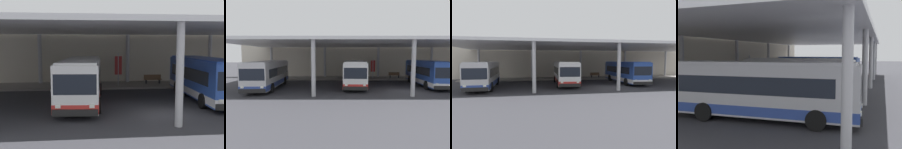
% 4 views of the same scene
% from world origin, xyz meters
% --- Properties ---
extents(ground_plane, '(200.00, 200.00, 0.00)m').
position_xyz_m(ground_plane, '(0.00, 0.00, 0.00)').
color(ground_plane, '#333338').
extents(platform_kerb, '(42.00, 4.50, 0.18)m').
position_xyz_m(platform_kerb, '(0.00, 11.75, 0.09)').
color(platform_kerb, gray).
rests_on(platform_kerb, ground).
extents(station_building_facade, '(48.00, 1.60, 7.04)m').
position_xyz_m(station_building_facade, '(0.00, 15.00, 3.52)').
color(station_building_facade, beige).
rests_on(station_building_facade, ground).
extents(canopy_shelter, '(40.00, 17.00, 5.55)m').
position_xyz_m(canopy_shelter, '(0.00, 5.50, 5.29)').
color(canopy_shelter, silver).
rests_on(canopy_shelter, ground).
extents(bus_nearest_bay, '(3.11, 10.65, 3.17)m').
position_xyz_m(bus_nearest_bay, '(-15.17, 2.48, 1.66)').
color(bus_nearest_bay, '#B7B7BC').
rests_on(bus_nearest_bay, ground).
extents(bus_second_bay, '(3.28, 10.68, 3.17)m').
position_xyz_m(bus_second_bay, '(-4.86, 3.91, 1.66)').
color(bus_second_bay, white).
rests_on(bus_second_bay, ground).
extents(bus_middle_bay, '(3.21, 10.67, 3.17)m').
position_xyz_m(bus_middle_bay, '(4.37, 4.31, 1.66)').
color(bus_middle_bay, '#284CA8').
rests_on(bus_middle_bay, ground).
extents(bench_waiting, '(1.80, 0.45, 0.92)m').
position_xyz_m(bench_waiting, '(2.36, 11.82, 0.66)').
color(bench_waiting, brown).
rests_on(bench_waiting, platform_kerb).
extents(trash_bin, '(0.52, 0.52, 0.98)m').
position_xyz_m(trash_bin, '(6.08, 12.00, 0.68)').
color(trash_bin, maroon).
rests_on(trash_bin, platform_kerb).
extents(banner_sign, '(0.70, 0.12, 3.20)m').
position_xyz_m(banner_sign, '(-1.35, 10.94, 1.98)').
color(banner_sign, '#B2B2B7').
rests_on(banner_sign, platform_kerb).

